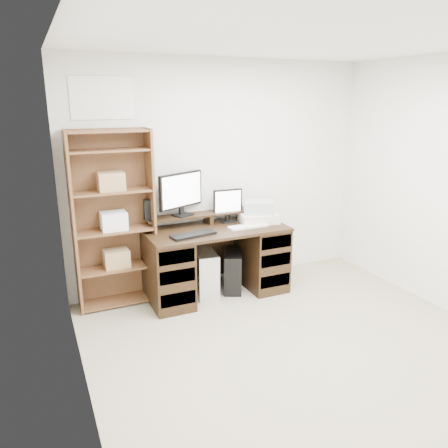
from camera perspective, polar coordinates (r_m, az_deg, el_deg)
room at (r=3.25m, az=14.04°, el=0.92°), size 3.54×4.04×2.54m
desk at (r=4.76m, az=-1.05°, el=-4.70°), size 1.50×0.70×0.75m
riser_shelf at (r=4.80m, az=-2.05°, el=1.18°), size 1.40×0.22×0.12m
monitor_wide at (r=4.64m, az=-5.64°, el=4.21°), size 0.54×0.28×0.46m
monitor_small at (r=4.84m, az=0.49°, el=2.60°), size 0.34×0.13×0.37m
speaker at (r=4.55m, az=-9.89°, el=1.85°), size 0.09×0.09×0.21m
keyboard_black at (r=4.38m, az=-4.03°, el=-1.41°), size 0.48×0.23×0.03m
keyboard_white at (r=4.67m, az=3.16°, el=-0.31°), size 0.44×0.14×0.02m
mouse at (r=4.81m, az=5.97°, el=0.17°), size 0.09×0.06×0.03m
printer at (r=4.86m, az=4.54°, el=0.82°), size 0.46×0.37×0.10m
basket at (r=4.83m, az=4.57°, el=2.20°), size 0.39×0.34×0.14m
tower_silver at (r=4.81m, az=-2.59°, el=-6.28°), size 0.28×0.52×0.49m
tower_black at (r=4.92m, az=1.14°, el=-6.09°), size 0.36×0.48×0.44m
bookshelf at (r=4.52m, az=-14.27°, el=0.71°), size 0.80×0.30×1.80m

